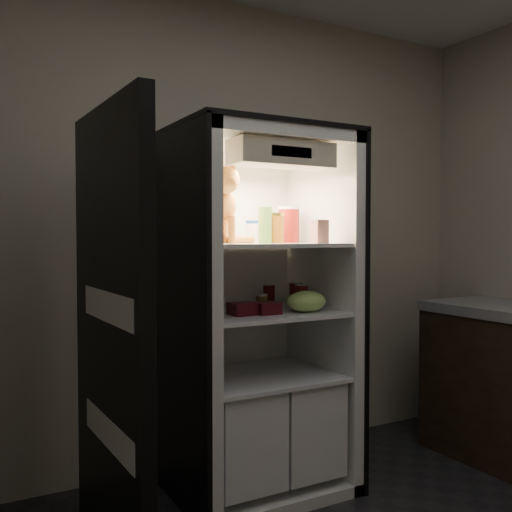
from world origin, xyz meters
The scene contains 16 objects.
room_shell centered at (0.00, 0.00, 1.62)m, with size 3.60×3.60×3.60m.
refrigerator centered at (0.00, 1.38, 0.79)m, with size 0.90×0.72×1.88m.
fridge_door centered at (-0.85, 1.04, 0.91)m, with size 0.09×0.87×1.85m.
tabby_cat centered at (-0.22, 1.39, 1.44)m, with size 0.34×0.39×0.41m.
parmesan_shaker centered at (0.03, 1.32, 1.38)m, with size 0.07×0.07×0.19m.
mayo_tub centered at (0.05, 1.49, 1.35)m, with size 0.09×0.09×0.12m.
salsa_jar centered at (0.10, 1.34, 1.37)m, with size 0.09×0.09×0.16m.
pepper_jar centered at (0.25, 1.44, 1.39)m, with size 0.12×0.12×0.20m.
cream_carton centered at (0.23, 1.12, 1.35)m, with size 0.07×0.07×0.12m, color silver.
soda_can_a centered at (0.13, 1.46, 1.00)m, with size 0.07×0.07×0.12m.
soda_can_b centered at (0.26, 1.37, 1.01)m, with size 0.07×0.07×0.13m.
soda_can_c centered at (0.23, 1.29, 1.00)m, with size 0.07×0.07×0.13m.
condiment_jar centered at (0.01, 1.33, 0.98)m, with size 0.06×0.06×0.09m.
grape_bag centered at (0.18, 1.17, 0.99)m, with size 0.22×0.16×0.11m, color #7DAC50.
berry_box_left centered at (-0.15, 1.23, 0.97)m, with size 0.12×0.12×0.06m, color #480C12.
berry_box_right centered at (-0.03, 1.20, 0.97)m, with size 0.12×0.12×0.06m, color #480C12.
Camera 1 is at (-1.44, -1.24, 1.33)m, focal length 40.00 mm.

